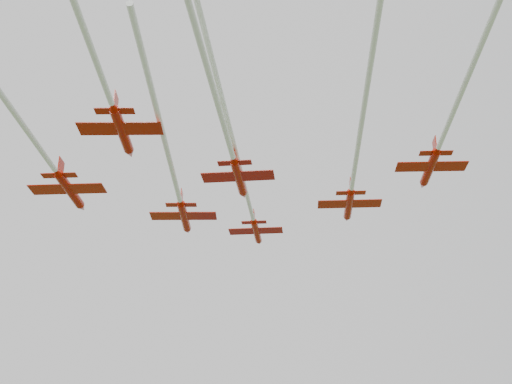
{
  "coord_description": "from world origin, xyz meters",
  "views": [
    {
      "loc": [
        0.34,
        -82.42,
        19.71
      ],
      "look_at": [
        2.03,
        2.1,
        58.96
      ],
      "focal_mm": 50.0,
      "sensor_mm": 36.0,
      "label": 1
    }
  ],
  "objects_px": {
    "jet_row3_left": "(27,131)",
    "jet_row3_mid": "(221,115)",
    "jet_row2_right": "(358,148)",
    "jet_row3_right": "(449,123)",
    "jet_lead": "(244,185)",
    "jet_row4_left": "(86,35)",
    "jet_row2_left": "(175,181)"
  },
  "relations": [
    {
      "from": "jet_row2_left",
      "to": "jet_row3_left",
      "type": "bearing_deg",
      "value": -131.44
    },
    {
      "from": "jet_row2_right",
      "to": "jet_lead",
      "type": "bearing_deg",
      "value": 141.86
    },
    {
      "from": "jet_row2_left",
      "to": "jet_row3_mid",
      "type": "relative_size",
      "value": 0.89
    },
    {
      "from": "jet_lead",
      "to": "jet_row3_right",
      "type": "bearing_deg",
      "value": -36.38
    },
    {
      "from": "jet_row2_right",
      "to": "jet_row3_left",
      "type": "xyz_separation_m",
      "value": [
        -36.6,
        -5.68,
        -1.36
      ]
    },
    {
      "from": "jet_row3_mid",
      "to": "jet_row3_left",
      "type": "bearing_deg",
      "value": 178.62
    },
    {
      "from": "jet_lead",
      "to": "jet_row3_left",
      "type": "distance_m",
      "value": 29.49
    },
    {
      "from": "jet_row3_left",
      "to": "jet_row3_right",
      "type": "bearing_deg",
      "value": 1.83
    },
    {
      "from": "jet_row3_left",
      "to": "jet_row3_mid",
      "type": "distance_m",
      "value": 21.13
    },
    {
      "from": "jet_row2_right",
      "to": "jet_row3_mid",
      "type": "height_order",
      "value": "jet_row2_right"
    },
    {
      "from": "jet_row3_mid",
      "to": "jet_row3_right",
      "type": "xyz_separation_m",
      "value": [
        24.08,
        0.79,
        -0.17
      ]
    },
    {
      "from": "jet_row2_left",
      "to": "jet_row2_right",
      "type": "relative_size",
      "value": 0.85
    },
    {
      "from": "jet_row4_left",
      "to": "jet_row2_left",
      "type": "bearing_deg",
      "value": 82.59
    },
    {
      "from": "jet_row3_left",
      "to": "jet_row3_mid",
      "type": "height_order",
      "value": "jet_row3_mid"
    },
    {
      "from": "jet_lead",
      "to": "jet_row3_right",
      "type": "height_order",
      "value": "jet_lead"
    },
    {
      "from": "jet_row3_left",
      "to": "jet_row3_right",
      "type": "xyz_separation_m",
      "value": [
        44.98,
        -2.33,
        0.14
      ]
    },
    {
      "from": "jet_row3_left",
      "to": "jet_row3_mid",
      "type": "bearing_deg",
      "value": -3.69
    },
    {
      "from": "jet_row2_left",
      "to": "jet_row2_right",
      "type": "height_order",
      "value": "jet_row2_left"
    },
    {
      "from": "jet_row2_left",
      "to": "jet_row2_right",
      "type": "distance_m",
      "value": 24.19
    },
    {
      "from": "jet_lead",
      "to": "jet_row3_right",
      "type": "relative_size",
      "value": 1.31
    },
    {
      "from": "jet_row2_right",
      "to": "jet_row3_mid",
      "type": "xyz_separation_m",
      "value": [
        -15.7,
        -8.8,
        -1.04
      ]
    },
    {
      "from": "jet_row3_left",
      "to": "jet_row3_right",
      "type": "distance_m",
      "value": 45.04
    },
    {
      "from": "jet_row2_left",
      "to": "jet_row3_left",
      "type": "relative_size",
      "value": 0.86
    },
    {
      "from": "jet_lead",
      "to": "jet_row3_mid",
      "type": "bearing_deg",
      "value": -90.3
    },
    {
      "from": "jet_lead",
      "to": "jet_row4_left",
      "type": "height_order",
      "value": "jet_lead"
    },
    {
      "from": "jet_row2_right",
      "to": "jet_row3_mid",
      "type": "relative_size",
      "value": 1.05
    },
    {
      "from": "jet_lead",
      "to": "jet_row3_mid",
      "type": "relative_size",
      "value": 1.04
    },
    {
      "from": "jet_row3_mid",
      "to": "jet_row3_right",
      "type": "relative_size",
      "value": 1.26
    },
    {
      "from": "jet_row2_right",
      "to": "jet_row3_right",
      "type": "bearing_deg",
      "value": -39.3
    },
    {
      "from": "jet_lead",
      "to": "jet_row4_left",
      "type": "xyz_separation_m",
      "value": [
        -14.08,
        -33.64,
        -1.51
      ]
    },
    {
      "from": "jet_row4_left",
      "to": "jet_row3_left",
      "type": "bearing_deg",
      "value": 122.42
    },
    {
      "from": "jet_lead",
      "to": "jet_row3_left",
      "type": "bearing_deg",
      "value": -136.21
    }
  ]
}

